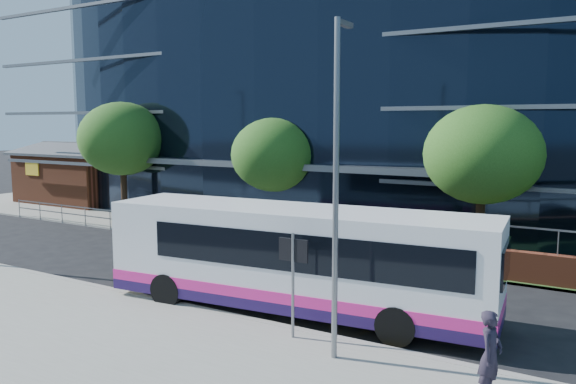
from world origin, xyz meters
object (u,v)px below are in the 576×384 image
Objects in this scene: tree_far_b at (275,155)px; tree_far_c at (483,155)px; city_bus at (298,258)px; street_sign at (293,263)px; pedestrian at (491,355)px; brick_pavilion at (83,176)px; tree_far_a at (122,139)px; streetlight_east at (336,181)px.

tree_far_c is at bearing -2.86° from tree_far_b.
tree_far_b is 0.50× the size of city_bus.
street_sign is 1.52× the size of pedestrian.
pedestrian is at bearing -43.23° from tree_far_b.
pedestrian is (2.63, -11.38, -3.46)m from tree_far_c.
street_sign is 13.54m from tree_far_b.
brick_pavilion is 1.42× the size of tree_far_b.
street_sign is (26.50, -15.09, 0.21)m from brick_pavilion.
city_bus is at bearing -54.34° from tree_far_b.
city_bus is (16.47, -8.52, -3.14)m from tree_far_a.
tree_far_b is 3.28× the size of pedestrian.
tree_far_b reaches higher than pedestrian.
streetlight_east is (1.50, -0.59, 2.29)m from street_sign.
tree_far_b is at bearing 56.49° from pedestrian.
city_bus is at bearing 116.45° from street_sign.
tree_far_c reaches higher than street_sign.
brick_pavilion is 1.08× the size of streetlight_east.
streetlight_east is (19.00, -11.17, -0.42)m from tree_far_a.
brick_pavilion is at bearing 153.45° from tree_far_a.
street_sign is 0.35× the size of streetlight_east.
street_sign is at bearing -68.82° from city_bus.
tree_far_a is at bearing -26.55° from brick_pavilion.
tree_far_b is (-7.50, 11.09, 2.06)m from street_sign.
streetlight_east is at bearing -29.24° from brick_pavilion.
tree_far_c is at bearing 0.00° from tree_far_a.
pedestrian is at bearing -26.69° from tree_far_a.
brick_pavilion reaches higher than pedestrian.
street_sign is 2.80m from streetlight_east.
streetlight_east is at bearing -95.11° from tree_far_c.
tree_far_b is (19.00, -4.00, 2.27)m from brick_pavilion.
pedestrian is at bearing -30.17° from city_bus.
pedestrian is (6.16, -2.86, -0.64)m from city_bus.
street_sign reaches higher than pedestrian.
tree_far_b is 17.62m from pedestrian.
tree_far_a is 22.05m from streetlight_east.
tree_far_a is at bearing 147.39° from city_bus.
tree_far_b is 0.76× the size of streetlight_east.
streetlight_east is (9.00, -11.67, 0.23)m from tree_far_b.
streetlight_east reaches higher than city_bus.
street_sign is at bearing -31.17° from tree_far_a.
tree_far_c is 12.18m from pedestrian.
tree_far_b reaches higher than city_bus.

